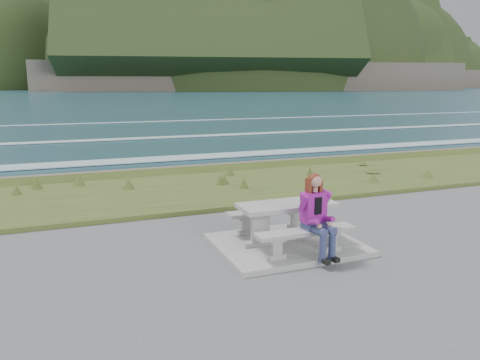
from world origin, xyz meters
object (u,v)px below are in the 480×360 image
object	(u,v)px
bench_seaward	(271,214)
seated_woman	(319,227)
picnic_table	(287,212)
bench_landward	(305,235)

from	to	relation	value
bench_seaward	seated_woman	bearing A→B (deg)	-83.55
picnic_table	bench_landward	xyz separation A→B (m)	(0.00, -0.70, -0.23)
picnic_table	bench_seaward	bearing A→B (deg)	90.00
picnic_table	seated_woman	bearing A→B (deg)	-78.26
picnic_table	bench_seaward	distance (m)	0.74
picnic_table	bench_landward	size ratio (longest dim) A/B	1.00
bench_seaward	seated_woman	xyz separation A→B (m)	(0.17, -1.53, 0.17)
seated_woman	bench_landward	bearing A→B (deg)	135.21
bench_seaward	seated_woman	distance (m)	1.55
picnic_table	bench_seaward	world-z (taller)	picnic_table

